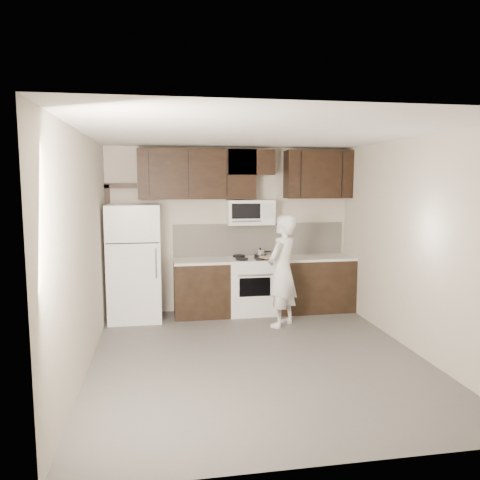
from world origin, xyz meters
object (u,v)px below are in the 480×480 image
object	(u,v)px
microwave	(250,212)
person	(282,271)
stove	(251,285)
refrigerator	(135,263)

from	to	relation	value
microwave	person	bearing A→B (deg)	-69.92
stove	microwave	bearing A→B (deg)	90.10
stove	microwave	world-z (taller)	microwave
stove	microwave	xyz separation A→B (m)	(-0.00, 0.12, 1.19)
refrigerator	person	size ratio (longest dim) A/B	1.08
microwave	refrigerator	xyz separation A→B (m)	(-1.85, -0.17, -0.75)
person	microwave	bearing A→B (deg)	-116.44
stove	person	world-z (taller)	person
person	stove	bearing A→B (deg)	-113.63
microwave	refrigerator	world-z (taller)	microwave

